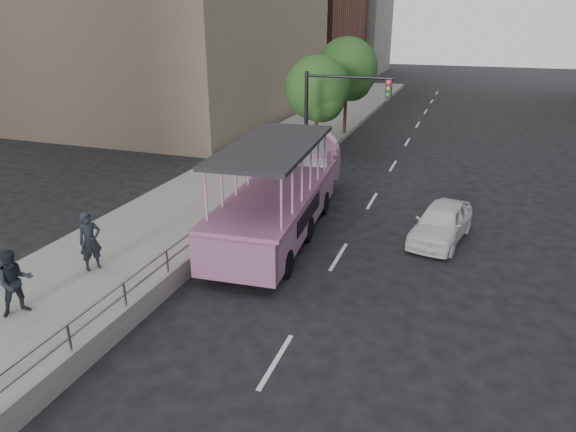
# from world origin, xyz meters

# --- Properties ---
(ground) EXTENTS (160.00, 160.00, 0.00)m
(ground) POSITION_xyz_m (0.00, 0.00, 0.00)
(ground) COLOR black
(sidewalk) EXTENTS (5.50, 80.00, 0.30)m
(sidewalk) POSITION_xyz_m (-5.75, 10.00, 0.15)
(sidewalk) COLOR #A0A09A
(sidewalk) RESTS_ON ground
(kerb_wall) EXTENTS (0.24, 30.00, 0.36)m
(kerb_wall) POSITION_xyz_m (-3.12, 2.00, 0.48)
(kerb_wall) COLOR #AFAEA9
(kerb_wall) RESTS_ON sidewalk
(guardrail) EXTENTS (0.07, 22.00, 0.71)m
(guardrail) POSITION_xyz_m (-3.12, 2.00, 1.14)
(guardrail) COLOR #A2A2A7
(guardrail) RESTS_ON kerb_wall
(duck_boat) EXTENTS (3.39, 10.98, 3.59)m
(duck_boat) POSITION_xyz_m (-1.68, 6.05, 1.33)
(duck_boat) COLOR black
(duck_boat) RESTS_ON ground
(car) EXTENTS (2.35, 4.24, 1.37)m
(car) POSITION_xyz_m (4.13, 6.62, 0.68)
(car) COLOR white
(car) RESTS_ON ground
(pedestrian_near) EXTENTS (0.74, 0.81, 1.86)m
(pedestrian_near) POSITION_xyz_m (-5.83, 0.04, 1.23)
(pedestrian_near) COLOR #202630
(pedestrian_near) RESTS_ON sidewalk
(pedestrian_mid) EXTENTS (1.06, 1.11, 1.81)m
(pedestrian_mid) POSITION_xyz_m (-5.96, -2.70, 1.20)
(pedestrian_mid) COLOR #202630
(pedestrian_mid) RESTS_ON sidewalk
(parking_sign) EXTENTS (0.09, 0.65, 2.88)m
(parking_sign) POSITION_xyz_m (-2.90, 10.00, 1.80)
(parking_sign) COLOR black
(parking_sign) RESTS_ON ground
(traffic_signal) EXTENTS (4.20, 0.32, 5.20)m
(traffic_signal) POSITION_xyz_m (-1.70, 12.50, 3.50)
(traffic_signal) COLOR black
(traffic_signal) RESTS_ON ground
(street_tree_near) EXTENTS (3.52, 3.52, 5.72)m
(street_tree_near) POSITION_xyz_m (-3.30, 15.93, 3.82)
(street_tree_near) COLOR #382519
(street_tree_near) RESTS_ON ground
(street_tree_far) EXTENTS (3.97, 3.97, 6.45)m
(street_tree_far) POSITION_xyz_m (-3.10, 21.93, 4.31)
(street_tree_far) COLOR #382519
(street_tree_far) RESTS_ON ground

